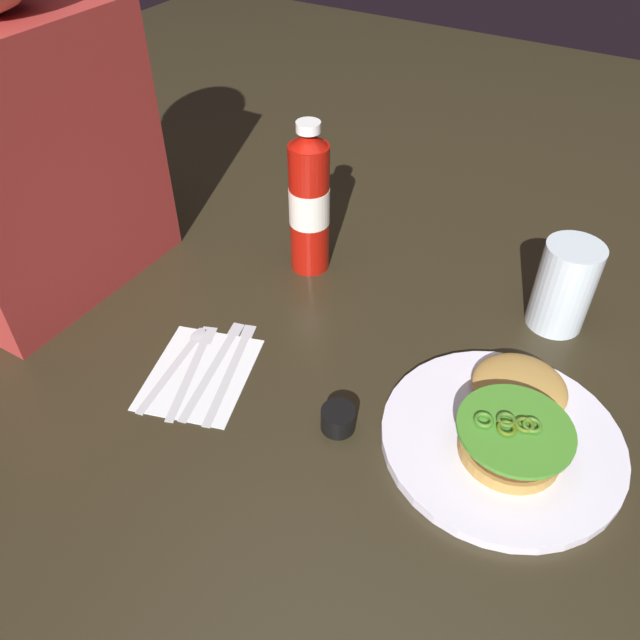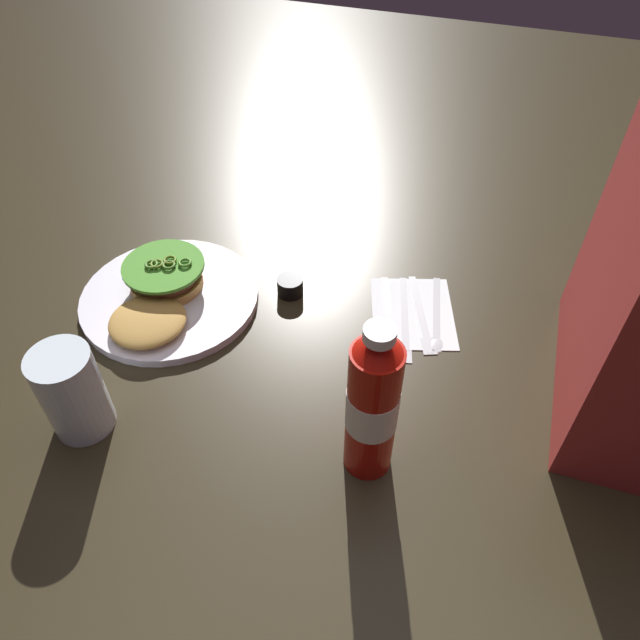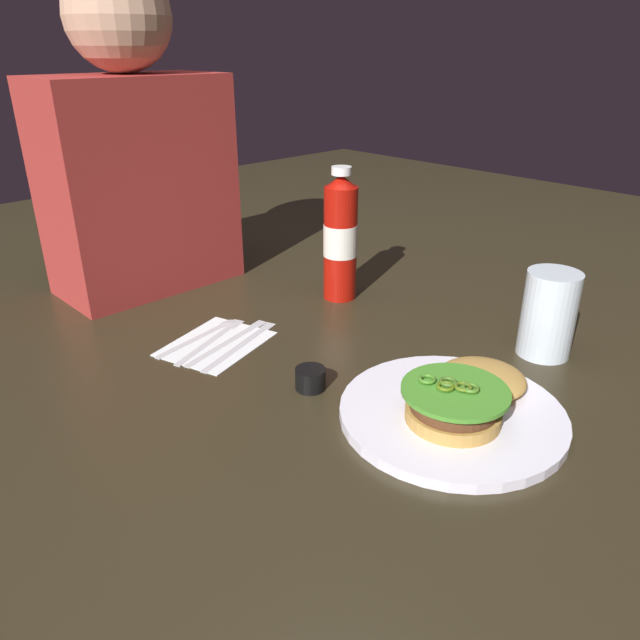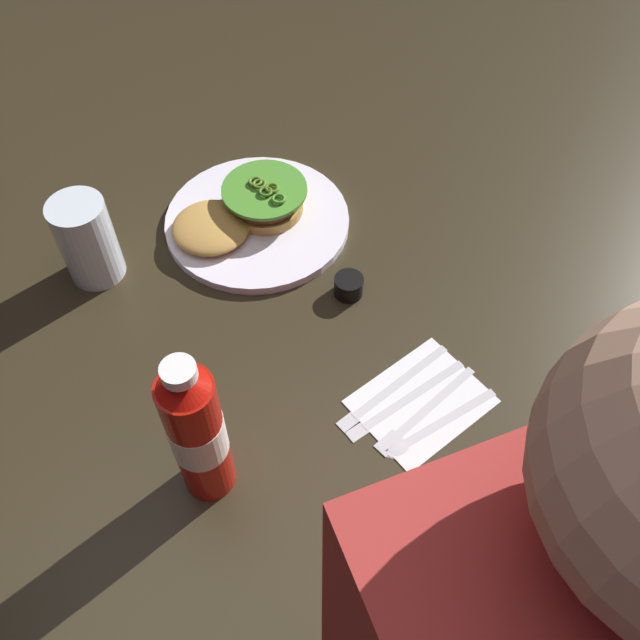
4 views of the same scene
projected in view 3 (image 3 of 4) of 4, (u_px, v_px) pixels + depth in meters
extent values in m
plane|color=#2C2516|center=(370.00, 371.00, 0.92)|extent=(3.00, 3.00, 0.00)
cylinder|color=white|center=(452.00, 414.00, 0.80)|extent=(0.30, 0.30, 0.01)
cylinder|color=#B58740|center=(453.00, 414.00, 0.77)|extent=(0.12, 0.12, 0.02)
cylinder|color=#512D19|center=(454.00, 402.00, 0.76)|extent=(0.11, 0.11, 0.02)
cylinder|color=red|center=(455.00, 395.00, 0.76)|extent=(0.10, 0.10, 0.01)
cylinder|color=#448928|center=(455.00, 391.00, 0.75)|extent=(0.14, 0.14, 0.01)
torus|color=#4C6B13|center=(445.00, 386.00, 0.75)|extent=(0.02, 0.02, 0.01)
torus|color=#427C22|center=(427.00, 379.00, 0.77)|extent=(0.02, 0.02, 0.01)
torus|color=#416B20|center=(448.00, 382.00, 0.76)|extent=(0.02, 0.02, 0.01)
torus|color=#467823|center=(470.00, 388.00, 0.75)|extent=(0.02, 0.02, 0.01)
torus|color=#4F6B19|center=(463.00, 387.00, 0.75)|extent=(0.02, 0.02, 0.01)
ellipsoid|color=#B58740|center=(482.00, 378.00, 0.84)|extent=(0.12, 0.12, 0.03)
cylinder|color=#A71109|center=(340.00, 244.00, 1.14)|extent=(0.06, 0.06, 0.22)
cone|color=#A71109|center=(341.00, 181.00, 1.09)|extent=(0.06, 0.06, 0.02)
cylinder|color=white|center=(341.00, 171.00, 1.08)|extent=(0.04, 0.04, 0.01)
cylinder|color=white|center=(340.00, 240.00, 1.14)|extent=(0.07, 0.07, 0.06)
cylinder|color=silver|center=(549.00, 314.00, 0.94)|extent=(0.08, 0.08, 0.14)
cylinder|color=black|center=(310.00, 379.00, 0.86)|extent=(0.04, 0.04, 0.03)
cube|color=white|center=(216.00, 343.00, 1.00)|extent=(0.20, 0.18, 0.00)
cube|color=silver|center=(236.00, 347.00, 0.98)|extent=(0.17, 0.07, 0.00)
cube|color=silver|center=(259.00, 330.00, 1.04)|extent=(0.08, 0.04, 0.00)
cube|color=silver|center=(223.00, 343.00, 0.99)|extent=(0.17, 0.05, 0.00)
cube|color=silver|center=(249.00, 327.00, 1.05)|extent=(0.08, 0.04, 0.00)
cube|color=silver|center=(210.00, 340.00, 1.00)|extent=(0.17, 0.08, 0.00)
cube|color=silver|center=(234.00, 322.00, 1.06)|extent=(0.04, 0.03, 0.00)
cube|color=silver|center=(197.00, 336.00, 1.01)|extent=(0.18, 0.04, 0.00)
ellipsoid|color=silver|center=(227.00, 322.00, 1.07)|extent=(0.04, 0.03, 0.00)
cube|color=#9F2C28|center=(139.00, 186.00, 1.17)|extent=(0.35, 0.19, 0.41)
sphere|color=tan|center=(117.00, 16.00, 1.04)|extent=(0.19, 0.19, 0.19)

